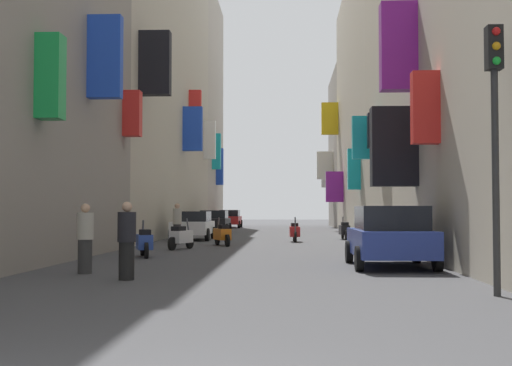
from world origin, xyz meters
TOP-DOWN VIEW (x-y plane):
  - ground_plane at (0.00, 30.00)m, footprint 140.00×140.00m
  - building_left_mid_a at (-7.99, 34.77)m, footprint 7.28×25.77m
  - building_left_mid_b at (-8.00, 53.83)m, footprint 6.71×12.34m
  - building_right_mid_a at (7.99, 18.71)m, footprint 7.38×22.05m
  - building_right_mid_b at (7.99, 39.34)m, footprint 7.27×19.20m
  - building_right_mid_c at (7.99, 54.47)m, footprint 7.37×11.07m
  - parked_car_white at (-3.46, 28.56)m, footprint 1.87×3.91m
  - parked_car_blue at (3.69, 13.18)m, footprint 2.00×3.95m
  - parked_car_black at (-3.58, 39.09)m, footprint 1.97×4.11m
  - parked_car_red at (-3.62, 51.41)m, footprint 1.87×4.22m
  - scooter_red at (1.43, 26.83)m, footprint 0.48×1.86m
  - scooter_blue at (-3.29, 16.53)m, footprint 0.74×1.77m
  - scooter_orange at (-1.54, 23.30)m, footprint 0.85×1.88m
  - scooter_white at (-2.80, 20.58)m, footprint 0.78×1.74m
  - scooter_black at (3.90, 29.43)m, footprint 0.49×1.95m
  - pedestrian_crossing at (-3.50, 11.11)m, footprint 0.54×0.54m
  - pedestrian_near_left at (-3.58, 24.50)m, footprint 0.54×0.54m
  - pedestrian_near_right at (-2.22, 9.76)m, footprint 0.46×0.46m
  - traffic_light_near_corner at (4.60, 7.44)m, footprint 0.26×0.34m

SIDE VIEW (x-z plane):
  - ground_plane at x=0.00m, z-range 0.00..0.00m
  - scooter_white at x=-2.80m, z-range -0.10..1.03m
  - scooter_blue at x=-3.29m, z-range -0.10..1.03m
  - scooter_red at x=1.43m, z-range -0.10..1.03m
  - scooter_black at x=3.90m, z-range -0.10..1.03m
  - scooter_orange at x=-1.54m, z-range -0.10..1.03m
  - parked_car_white at x=-3.46m, z-range 0.04..1.42m
  - parked_car_black at x=-3.58m, z-range 0.04..1.46m
  - parked_car_red at x=-3.62m, z-range 0.04..1.49m
  - pedestrian_crossing at x=-3.50m, z-range -0.01..1.58m
  - parked_car_blue at x=3.69m, z-range 0.03..1.57m
  - pedestrian_near_right at x=-2.22m, z-range -0.01..1.61m
  - pedestrian_near_left at x=-3.58m, z-range 0.00..1.73m
  - traffic_light_near_corner at x=4.60m, z-range 0.81..5.38m
  - building_right_mid_c at x=7.99m, z-range -0.01..13.15m
  - building_right_mid_a at x=7.99m, z-range -0.01..15.47m
  - building_right_mid_b at x=7.99m, z-range -0.01..16.36m
  - building_left_mid_b at x=-8.00m, z-range -0.01..20.01m
  - building_left_mid_a at x=-7.99m, z-range -0.01..21.63m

